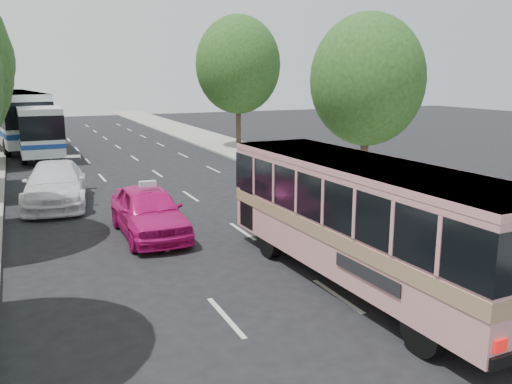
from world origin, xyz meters
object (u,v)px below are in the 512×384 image
white_pickup (55,184)px  pink_bus (364,210)px  tour_coach_rear (15,114)px  tour_coach_front (37,125)px  pink_taxi (149,211)px

white_pickup → pink_bus: bearing=-55.7°
tour_coach_rear → pink_bus: bearing=-83.5°
pink_bus → white_pickup: 14.03m
white_pickup → tour_coach_front: tour_coach_front is taller
tour_coach_rear → tour_coach_front: bearing=-82.3°
pink_bus → tour_coach_front: size_ratio=0.90×
tour_coach_front → tour_coach_rear: bearing=103.5°
pink_taxi → tour_coach_rear: size_ratio=0.36×
pink_taxi → tour_coach_front: bearing=96.8°
pink_bus → pink_taxi: bearing=118.9°
pink_bus → tour_coach_front: (-6.43, 27.57, 0.04)m
pink_taxi → white_pickup: size_ratio=0.84×
pink_taxi → tour_coach_front: tour_coach_front is taller
pink_bus → tour_coach_front: 28.31m
white_pickup → tour_coach_front: (0.00, 15.15, 1.16)m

